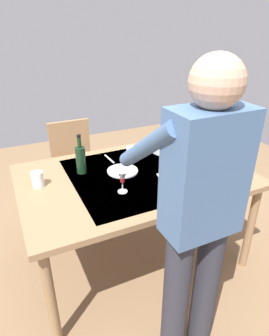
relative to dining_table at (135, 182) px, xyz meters
The scene contains 15 objects.
ground_plane 0.71m from the dining_table, ahead, with size 6.00×6.00×0.00m, color #846647.
dining_table is the anchor object (origin of this frame).
chair_near 0.98m from the dining_table, 76.09° to the right, with size 0.40×0.40×0.91m.
person_server 0.85m from the dining_table, 86.67° to the left, with size 0.42×0.61×1.69m.
wine_bottle 0.43m from the dining_table, 29.26° to the right, with size 0.07×0.07×0.30m.
wine_glass_left 0.86m from the dining_table, 149.91° to the right, with size 0.07×0.07×0.15m.
wine_glass_right 0.31m from the dining_table, 47.41° to the left, with size 0.07×0.07×0.15m.
water_cup_near_left 0.69m from the dining_table, 10.05° to the right, with size 0.08×0.08×0.11m, color silver.
water_cup_near_right 0.29m from the dining_table, 108.66° to the right, with size 0.07×0.07×0.11m, color silver.
serving_bowl_pasta 0.54m from the dining_table, 148.77° to the right, with size 0.30×0.30×0.07m.
side_bowl_salad 0.67m from the dining_table, 155.84° to the left, with size 0.18×0.18×0.07m.
dinner_plate_near 0.12m from the dining_table, 49.37° to the right, with size 0.23×0.23×0.01m, color silver.
dinner_plate_far 0.34m from the dining_table, behind, with size 0.23×0.23×0.01m, color silver.
table_knife 0.22m from the dining_table, 127.43° to the left, with size 0.01×0.20×0.01m, color silver.
table_fork 0.34m from the dining_table, 77.11° to the right, with size 0.01×0.18×0.01m, color silver.
Camera 1 is at (0.82, 1.72, 1.78)m, focal length 31.30 mm.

